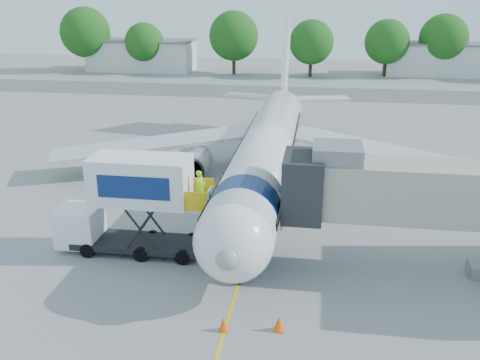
# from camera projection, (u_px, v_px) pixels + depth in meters

# --- Properties ---
(ground) EXTENTS (160.00, 160.00, 0.00)m
(ground) POSITION_uv_depth(u_px,v_px,m) (261.00, 209.00, 35.28)
(ground) COLOR gray
(ground) RESTS_ON ground
(guidance_line) EXTENTS (0.15, 70.00, 0.01)m
(guidance_line) POSITION_uv_depth(u_px,v_px,m) (261.00, 209.00, 35.28)
(guidance_line) COLOR yellow
(guidance_line) RESTS_ON ground
(taxiway_strip) EXTENTS (120.00, 10.00, 0.01)m
(taxiway_strip) POSITION_uv_depth(u_px,v_px,m) (295.00, 93.00, 74.35)
(taxiway_strip) COLOR #59595B
(taxiway_strip) RESTS_ON ground
(aircraft) EXTENTS (34.17, 37.73, 11.35)m
(aircraft) POSITION_uv_depth(u_px,v_px,m) (268.00, 149.00, 38.12)
(aircraft) COLOR silver
(aircraft) RESTS_ON ground
(jet_bridge) EXTENTS (13.90, 3.20, 6.60)m
(jet_bridge) POSITION_uv_depth(u_px,v_px,m) (407.00, 192.00, 26.17)
(jet_bridge) COLOR #ACA593
(jet_bridge) RESTS_ON ground
(catering_hiloader) EXTENTS (8.50, 2.44, 5.50)m
(catering_hiloader) POSITION_uv_depth(u_px,v_px,m) (131.00, 205.00, 28.72)
(catering_hiloader) COLOR black
(catering_hiloader) RESTS_ON ground
(safety_cone_a) EXTENTS (0.43, 0.43, 0.68)m
(safety_cone_a) POSITION_uv_depth(u_px,v_px,m) (224.00, 324.00, 22.67)
(safety_cone_a) COLOR #FD510D
(safety_cone_a) RESTS_ON ground
(safety_cone_b) EXTENTS (0.47, 0.47, 0.74)m
(safety_cone_b) POSITION_uv_depth(u_px,v_px,m) (279.00, 323.00, 22.67)
(safety_cone_b) COLOR #FD510D
(safety_cone_b) RESTS_ON ground
(outbuilding_left) EXTENTS (18.40, 8.40, 5.30)m
(outbuilding_left) POSITION_uv_depth(u_px,v_px,m) (142.00, 55.00, 94.15)
(outbuilding_left) COLOR silver
(outbuilding_left) RESTS_ON ground
(outbuilding_right) EXTENTS (16.40, 7.40, 5.30)m
(outbuilding_right) POSITION_uv_depth(u_px,v_px,m) (434.00, 59.00, 88.95)
(outbuilding_right) COLOR silver
(outbuilding_right) RESTS_ON ground
(tree_a) EXTENTS (8.51, 8.51, 10.85)m
(tree_a) POSITION_uv_depth(u_px,v_px,m) (85.00, 32.00, 91.70)
(tree_a) COLOR #382314
(tree_a) RESTS_ON ground
(tree_b) EXTENTS (6.57, 6.57, 8.38)m
(tree_b) POSITION_uv_depth(u_px,v_px,m) (144.00, 42.00, 90.52)
(tree_b) COLOR #382314
(tree_b) RESTS_ON ground
(tree_c) EXTENTS (8.14, 8.14, 10.38)m
(tree_c) POSITION_uv_depth(u_px,v_px,m) (234.00, 36.00, 88.30)
(tree_c) COLOR #382314
(tree_c) RESTS_ON ground
(tree_d) EXTENTS (7.15, 7.15, 9.11)m
(tree_d) POSITION_uv_depth(u_px,v_px,m) (311.00, 42.00, 86.17)
(tree_d) COLOR #382314
(tree_d) RESTS_ON ground
(tree_e) EXTENTS (7.19, 7.19, 9.16)m
(tree_e) POSITION_uv_depth(u_px,v_px,m) (387.00, 42.00, 86.53)
(tree_e) COLOR #382314
(tree_e) RESTS_ON ground
(tree_f) EXTENTS (7.82, 7.82, 9.97)m
(tree_f) POSITION_uv_depth(u_px,v_px,m) (444.00, 38.00, 86.60)
(tree_f) COLOR #382314
(tree_f) RESTS_ON ground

